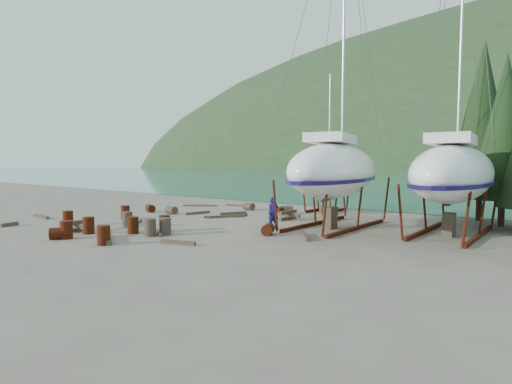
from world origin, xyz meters
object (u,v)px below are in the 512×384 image
Objects in this scene: large_sailboat_far at (453,173)px; small_sailboat_shore at (327,189)px; worker at (273,213)px; large_sailboat_near at (336,170)px.

large_sailboat_far reaches higher than small_sailboat_shore.
large_sailboat_far reaches higher than worker.
small_sailboat_shore is (-4.19, 6.55, -1.59)m from large_sailboat_near.
large_sailboat_near is 6.03m from large_sailboat_far.
large_sailboat_near reaches higher than small_sailboat_shore.
small_sailboat_shore is at bearing 38.80° from worker.
large_sailboat_near is 4.41m from worker.
large_sailboat_far is at bearing 0.49° from large_sailboat_near.
large_sailboat_near is at bearing -71.61° from small_sailboat_shore.
small_sailboat_shore is at bearing 108.53° from large_sailboat_near.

